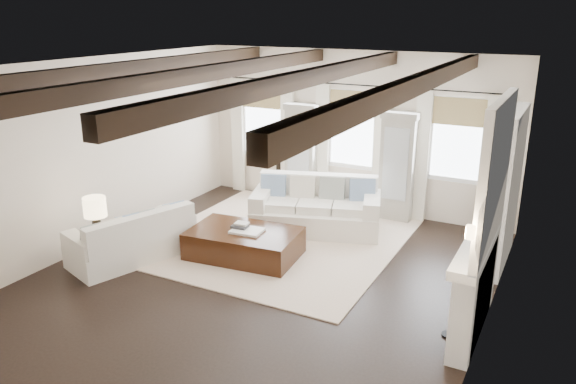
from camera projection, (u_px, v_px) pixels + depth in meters
The scene contains 15 objects.
ground at pixel (260, 279), 8.57m from camera, with size 7.50×7.50×0.00m, color black.
room_shell at pixel (331, 152), 8.41m from camera, with size 6.54×7.54×3.22m.
area_rug at pixel (279, 239), 10.05m from camera, with size 4.12×4.31×0.02m, color beige.
sofa_back at pixel (316, 210), 10.40m from camera, with size 2.54×1.72×1.00m.
sofa_left at pixel (134, 240), 9.16m from camera, with size 1.48×2.17×0.85m.
ottoman at pixel (244, 244), 9.30m from camera, with size 1.78×1.11×0.47m, color black.
tray at pixel (247, 231), 9.17m from camera, with size 0.50×0.38×0.04m, color white.
book_lower at pixel (240, 226), 9.25m from camera, with size 0.26×0.20×0.04m, color #262628.
book_upper at pixel (242, 223), 9.27m from camera, with size 0.22×0.17×0.03m, color beige.
side_table_front at pixel (100, 249), 8.98m from camera, with size 0.54×0.54×0.54m, color black.
lamp_front at pixel (95, 209), 8.77m from camera, with size 0.35×0.35×0.61m.
side_table_back at pixel (279, 184), 12.39m from camera, with size 0.36×0.36×0.54m, color black.
lamp_back at pixel (279, 155), 12.19m from camera, with size 0.32×0.32×0.56m.
candlestick_near at pixel (451, 310), 6.99m from camera, with size 0.18×0.18×0.87m.
candlestick_far at pixel (461, 291), 7.49m from camera, with size 0.17×0.17×0.84m.
Camera 1 is at (3.97, -6.66, 3.92)m, focal length 35.00 mm.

